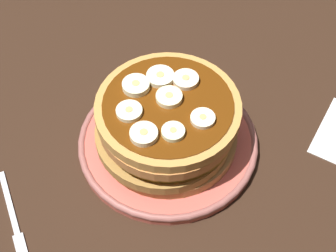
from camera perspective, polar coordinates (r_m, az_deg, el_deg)
The scene contains 12 objects.
ground_plane at distance 69.35cm, azimuth 0.00°, elevation -2.92°, with size 140.00×140.00×3.00cm, color black.
plate at distance 67.41cm, azimuth 0.00°, elevation -1.78°, with size 24.07×24.07×1.62cm.
pancake_stack at distance 63.99cm, azimuth -0.07°, elevation 0.30°, with size 18.44×18.74×7.45cm.
banana_slice_0 at distance 61.40cm, azimuth 0.45°, elevation 3.22°, with size 3.28×3.28×0.93cm.
banana_slice_1 at distance 62.74cm, azimuth -3.66°, elevation 4.58°, with size 3.45×3.45×1.06cm.
banana_slice_2 at distance 58.20cm, azimuth 0.59°, elevation -0.69°, with size 2.78×2.78×0.84cm.
banana_slice_3 at distance 63.45cm, azimuth 2.03°, elevation 5.26°, with size 3.30×3.30×0.88cm.
banana_slice_4 at distance 63.75cm, azimuth -0.88°, elevation 5.60°, with size 3.57×3.57×0.90cm.
banana_slice_5 at distance 59.57cm, azimuth 3.97°, elevation 0.83°, with size 2.98×2.98×0.79cm.
banana_slice_6 at distance 57.95cm, azimuth -2.76°, elevation -0.96°, with size 3.31×3.31×1.01cm.
banana_slice_7 at distance 60.26cm, azimuth -4.43°, elevation 1.65°, with size 3.19×3.19×0.82cm.
fork at distance 64.94cm, azimuth -17.16°, elevation -10.07°, with size 7.90×11.44×0.50cm.
Camera 1 is at (6.74, -38.63, 55.71)cm, focal length 53.65 mm.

